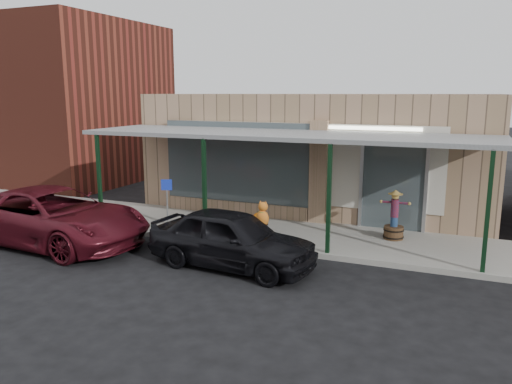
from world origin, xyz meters
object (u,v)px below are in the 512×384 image
at_px(barrel_scarecrow, 394,222).
at_px(handicap_sign, 167,198).
at_px(barrel_pumpkin, 258,225).
at_px(parked_sedan, 232,238).
at_px(car_maroon, 53,217).

bearing_deg(barrel_scarecrow, handicap_sign, -142.81).
height_order(barrel_scarecrow, barrel_pumpkin, barrel_scarecrow).
distance_m(barrel_pumpkin, parked_sedan, 2.59).
xyz_separation_m(barrel_pumpkin, car_maroon, (-5.16, -2.77, 0.41)).
height_order(barrel_pumpkin, parked_sedan, parked_sedan).
distance_m(barrel_scarecrow, barrel_pumpkin, 3.91).
relative_size(barrel_scarecrow, parked_sedan, 0.32).
bearing_deg(barrel_pumpkin, handicap_sign, -164.43).
xyz_separation_m(parked_sedan, car_maroon, (-5.51, -0.23, 0.07)).
xyz_separation_m(handicap_sign, car_maroon, (-2.50, -2.03, -0.36)).
relative_size(barrel_scarecrow, handicap_sign, 0.91).
relative_size(handicap_sign, parked_sedan, 0.35).
relative_size(barrel_pumpkin, handicap_sign, 0.43).
relative_size(barrel_scarecrow, barrel_pumpkin, 2.13).
distance_m(barrel_scarecrow, car_maroon, 9.69).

